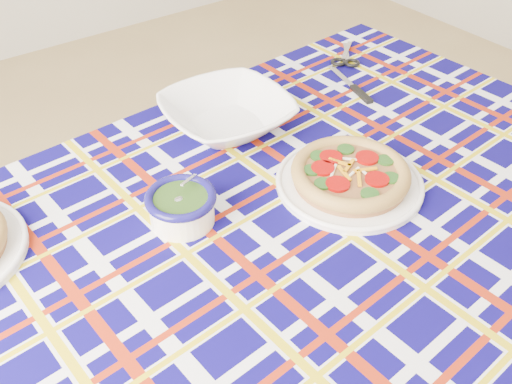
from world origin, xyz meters
TOP-DOWN VIEW (x-y plane):
  - floor at (0.00, 0.00)m, footprint 4.00×4.00m
  - dining_table at (-0.45, -0.54)m, footprint 1.60×1.07m
  - tablecloth at (-0.45, -0.54)m, footprint 1.63×1.10m
  - main_focaccia_plate at (-0.28, -0.55)m, footprint 0.32×0.32m
  - pesto_bowl at (-0.60, -0.44)m, footprint 0.13×0.13m
  - serving_bowl at (-0.36, -0.23)m, footprint 0.30×0.30m
  - table_knife at (0.01, -0.22)m, footprint 0.07×0.21m
  - kitchen_scissors at (0.12, -0.12)m, footprint 0.18×0.18m

SIDE VIEW (x-z plane):
  - floor at x=0.00m, z-range 0.00..0.00m
  - dining_table at x=-0.45m, z-range 0.29..1.01m
  - tablecloth at x=-0.45m, z-range 0.62..0.73m
  - table_knife at x=0.01m, z-range 0.73..0.74m
  - kitchen_scissors at x=0.12m, z-range 0.73..0.74m
  - main_focaccia_plate at x=-0.28m, z-range 0.73..0.78m
  - serving_bowl at x=-0.36m, z-range 0.73..0.79m
  - pesto_bowl at x=-0.60m, z-range 0.73..0.80m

